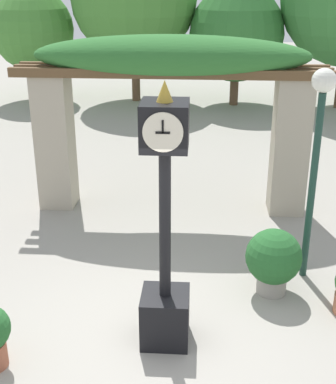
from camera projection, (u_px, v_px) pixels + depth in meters
The scene contains 6 objects.
ground_plane at pixel (151, 338), 6.49m from camera, with size 60.00×60.00×0.00m, color gray.
pedestal_clock at pixel (165, 245), 6.00m from camera, with size 0.56×0.56×3.13m.
pergola at pixel (171, 85), 9.24m from camera, with size 5.48×1.22×3.16m.
potted_plant_near_right at pixel (273, 259), 7.25m from camera, with size 0.77×0.77×0.94m.
lamp_post at pixel (318, 133), 7.05m from camera, with size 0.32×0.32×3.01m.
tree_line at pixel (223, 5), 16.86m from camera, with size 13.68×4.80×5.65m.
Camera 1 is at (0.57, -5.30, 4.13)m, focal length 50.00 mm.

